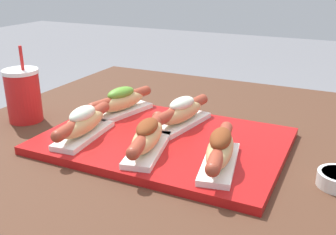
{
  "coord_description": "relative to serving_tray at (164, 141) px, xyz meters",
  "views": [
    {
      "loc": [
        0.38,
        -0.79,
        1.07
      ],
      "look_at": [
        0.02,
        -0.04,
        0.75
      ],
      "focal_mm": 42.0,
      "sensor_mm": 36.0,
      "label": 1
    }
  ],
  "objects": [
    {
      "name": "serving_tray",
      "position": [
        0.0,
        0.0,
        0.0
      ],
      "size": [
        0.53,
        0.37,
        0.02
      ],
      "color": "#B71414",
      "rests_on": "patio_table"
    },
    {
      "name": "hot_dog_0",
      "position": [
        -0.16,
        -0.08,
        0.04
      ],
      "size": [
        0.08,
        0.22,
        0.07
      ],
      "color": "white",
      "rests_on": "serving_tray"
    },
    {
      "name": "hot_dog_1",
      "position": [
        0.0,
        -0.08,
        0.04
      ],
      "size": [
        0.1,
        0.21,
        0.07
      ],
      "color": "white",
      "rests_on": "serving_tray"
    },
    {
      "name": "hot_dog_2",
      "position": [
        0.16,
        -0.08,
        0.04
      ],
      "size": [
        0.09,
        0.21,
        0.07
      ],
      "color": "white",
      "rests_on": "serving_tray"
    },
    {
      "name": "hot_dog_3",
      "position": [
        -0.17,
        0.09,
        0.04
      ],
      "size": [
        0.1,
        0.21,
        0.07
      ],
      "color": "white",
      "rests_on": "serving_tray"
    },
    {
      "name": "hot_dog_4",
      "position": [
        0.01,
        0.08,
        0.04
      ],
      "size": [
        0.09,
        0.21,
        0.07
      ],
      "color": "white",
      "rests_on": "serving_tray"
    },
    {
      "name": "drink_cup",
      "position": [
        -0.39,
        -0.02,
        0.06
      ],
      "size": [
        0.09,
        0.09,
        0.2
      ],
      "color": "red",
      "rests_on": "patio_table"
    }
  ]
}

